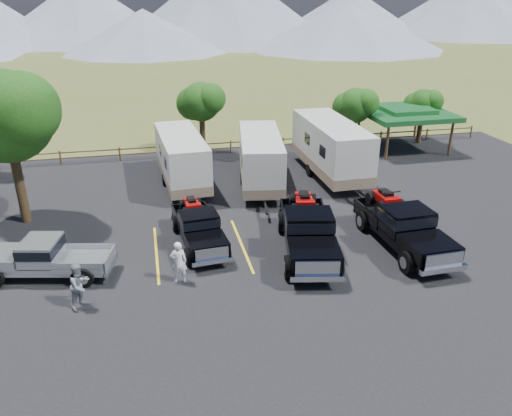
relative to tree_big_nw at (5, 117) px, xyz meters
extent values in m
plane|color=#525D27|center=(12.55, -9.03, -5.60)|extent=(320.00, 320.00, 0.00)
cube|color=black|center=(12.55, -6.03, -5.58)|extent=(44.00, 34.00, 0.04)
cube|color=yellow|center=(6.55, -5.03, -5.55)|extent=(0.12, 5.50, 0.01)
cube|color=yellow|center=(10.55, -5.03, -5.55)|extent=(0.12, 5.50, 0.01)
cube|color=yellow|center=(14.55, -5.03, -5.55)|extent=(0.12, 5.50, 0.01)
cube|color=yellow|center=(18.55, -5.03, -5.55)|extent=(0.12, 5.50, 0.01)
cylinder|color=black|center=(0.05, -0.03, -3.36)|extent=(0.48, 0.48, 4.48)
sphere|color=#1D4912|center=(0.05, -0.03, 0.00)|extent=(4.48, 4.48, 4.48)
sphere|color=#1D4912|center=(1.01, -0.83, 0.48)|extent=(3.52, 3.52, 3.52)
cylinder|color=black|center=(21.55, 7.97, -4.20)|extent=(0.39, 0.39, 2.80)
sphere|color=#1D4912|center=(21.55, 7.97, -2.10)|extent=(2.52, 2.52, 2.52)
sphere|color=#1D4912|center=(22.09, 7.52, -1.83)|extent=(1.98, 1.98, 1.98)
sphere|color=#1D4912|center=(21.04, 8.37, -2.28)|extent=(2.16, 2.16, 2.16)
cylinder|color=black|center=(27.55, 8.97, -4.34)|extent=(0.38, 0.38, 2.52)
sphere|color=#1D4912|center=(27.55, 8.97, -2.45)|extent=(2.24, 2.24, 2.24)
sphere|color=#1D4912|center=(28.03, 8.57, -2.21)|extent=(1.76, 1.76, 1.76)
sphere|color=#1D4912|center=(27.10, 9.33, -2.61)|extent=(1.92, 1.92, 1.92)
cylinder|color=black|center=(10.55, 9.97, -4.06)|extent=(0.41, 0.41, 3.08)
sphere|color=#1D4912|center=(10.55, 9.97, -1.75)|extent=(2.80, 2.80, 2.80)
sphere|color=#1D4912|center=(11.15, 9.47, -1.45)|extent=(2.20, 2.20, 2.20)
sphere|color=#1D4912|center=(9.99, 10.41, -1.95)|extent=(2.40, 2.40, 2.40)
cylinder|color=brown|center=(0.55, 9.47, -5.10)|extent=(0.12, 0.12, 1.00)
cylinder|color=brown|center=(4.55, 9.47, -5.10)|extent=(0.12, 0.12, 1.00)
cylinder|color=brown|center=(8.55, 9.47, -5.10)|extent=(0.12, 0.12, 1.00)
cylinder|color=brown|center=(12.55, 9.47, -5.10)|extent=(0.12, 0.12, 1.00)
cylinder|color=brown|center=(16.55, 9.47, -5.10)|extent=(0.12, 0.12, 1.00)
cylinder|color=brown|center=(20.55, 9.47, -5.10)|extent=(0.12, 0.12, 1.00)
cylinder|color=brown|center=(24.55, 9.47, -5.10)|extent=(0.12, 0.12, 1.00)
cylinder|color=brown|center=(28.55, 9.47, -5.10)|extent=(0.12, 0.12, 1.00)
cylinder|color=brown|center=(32.55, 9.47, -5.10)|extent=(0.12, 0.12, 1.00)
cube|color=brown|center=(14.55, 9.47, -5.15)|extent=(36.00, 0.06, 0.08)
cube|color=brown|center=(14.55, 9.47, -4.75)|extent=(36.00, 0.06, 0.08)
cylinder|color=brown|center=(23.05, 5.47, -4.30)|extent=(0.20, 0.20, 2.60)
cylinder|color=brown|center=(23.05, 10.47, -4.30)|extent=(0.20, 0.20, 2.60)
cylinder|color=brown|center=(28.05, 5.47, -4.30)|extent=(0.20, 0.20, 2.60)
cylinder|color=brown|center=(28.05, 10.47, -4.30)|extent=(0.20, 0.20, 2.60)
cube|color=#1A5D29|center=(25.55, 7.97, -2.85)|extent=(6.20, 6.20, 0.35)
cube|color=#1A5D29|center=(25.55, 7.97, -2.55)|extent=(3.50, 3.50, 0.35)
cone|color=gray|center=(-5.45, 102.97, 1.40)|extent=(44.00, 44.00, 14.00)
cone|color=gray|center=(26.55, 98.97, 3.40)|extent=(52.00, 52.00, 18.00)
cone|color=gray|center=(60.55, 104.97, 0.40)|extent=(40.00, 40.00, 12.00)
cone|color=gray|center=(92.55, 100.97, 1.90)|extent=(50.00, 50.00, 15.00)
cone|color=gray|center=(7.55, 77.97, -1.60)|extent=(32.00, 32.00, 8.00)
cone|color=gray|center=(47.55, 74.97, -1.10)|extent=(40.00, 40.00, 9.00)
cube|color=black|center=(8.61, -4.54, -4.99)|extent=(2.14, 5.27, 0.32)
cube|color=black|center=(8.77, -6.26, -4.66)|extent=(1.88, 1.78, 0.45)
cube|color=black|center=(8.62, -4.64, -4.34)|extent=(1.82, 1.56, 0.90)
cube|color=black|center=(8.62, -4.64, -4.20)|extent=(1.86, 1.62, 0.41)
cube|color=black|center=(8.45, -2.92, -4.74)|extent=(1.93, 2.32, 0.50)
cube|color=silver|center=(8.86, -7.17, -4.70)|extent=(1.44, 0.21, 0.50)
cube|color=silver|center=(8.86, -7.23, -5.04)|extent=(1.77, 0.33, 0.20)
cube|color=silver|center=(8.35, -1.84, -5.04)|extent=(1.77, 0.31, 0.20)
cylinder|color=black|center=(7.93, -6.39, -5.15)|extent=(0.35, 0.83, 0.81)
cylinder|color=black|center=(9.62, -6.23, -5.15)|extent=(0.35, 0.83, 0.81)
cylinder|color=black|center=(7.59, -2.84, -5.15)|extent=(0.35, 0.83, 0.81)
cylinder|color=black|center=(9.28, -2.68, -5.15)|extent=(0.35, 0.83, 0.81)
cube|color=#8D0907|center=(8.45, -2.92, -4.13)|extent=(0.74, 1.23, 0.32)
cube|color=black|center=(8.45, -2.92, -3.91)|extent=(0.42, 0.71, 0.16)
cube|color=#8D0907|center=(8.50, -3.41, -4.04)|extent=(0.75, 0.38, 0.20)
cylinder|color=black|center=(8.49, -3.32, -3.73)|extent=(0.81, 0.13, 0.05)
cylinder|color=black|center=(8.10, -3.45, -4.31)|extent=(0.28, 0.52, 0.50)
cylinder|color=black|center=(8.90, -3.38, -4.31)|extent=(0.28, 0.52, 0.50)
cylinder|color=black|center=(8.00, -2.47, -4.31)|extent=(0.28, 0.52, 0.50)
cylinder|color=black|center=(8.81, -2.39, -4.31)|extent=(0.28, 0.52, 0.50)
cube|color=black|center=(13.37, -6.40, -4.86)|extent=(3.25, 6.60, 0.40)
cube|color=black|center=(12.95, -8.49, -4.45)|extent=(2.48, 2.38, 0.55)
cube|color=black|center=(13.35, -6.53, -4.06)|extent=(2.39, 2.11, 1.11)
cube|color=black|center=(13.35, -6.53, -3.89)|extent=(2.44, 2.18, 0.50)
cube|color=black|center=(13.77, -4.44, -4.55)|extent=(2.61, 3.03, 0.61)
cube|color=silver|center=(12.73, -9.60, -4.50)|extent=(1.76, 0.44, 0.61)
cube|color=silver|center=(12.72, -9.66, -4.92)|extent=(2.17, 0.62, 0.24)
cube|color=silver|center=(14.03, -3.13, -4.92)|extent=(2.17, 0.60, 0.24)
cylinder|color=black|center=(11.92, -8.35, -5.06)|extent=(0.52, 1.04, 1.00)
cylinder|color=black|center=(13.96, -8.76, -5.06)|extent=(0.52, 1.04, 1.00)
cylinder|color=black|center=(12.79, -4.04, -5.06)|extent=(0.52, 1.04, 1.00)
cylinder|color=black|center=(14.83, -4.45, -5.06)|extent=(0.52, 1.04, 1.00)
cube|color=#8D0907|center=(13.77, -4.44, -3.80)|extent=(1.05, 1.57, 0.39)
cube|color=black|center=(13.77, -4.44, -3.53)|extent=(0.60, 0.90, 0.20)
cube|color=#8D0907|center=(13.65, -5.04, -3.69)|extent=(0.95, 0.56, 0.24)
cylinder|color=black|center=(13.67, -4.93, -3.30)|extent=(0.99, 0.26, 0.07)
cylinder|color=black|center=(13.16, -4.94, -4.03)|extent=(0.41, 0.67, 0.62)
cylinder|color=black|center=(14.14, -5.14, -4.03)|extent=(0.41, 0.67, 0.62)
cylinder|color=black|center=(13.40, -3.74, -4.03)|extent=(0.41, 0.67, 0.62)
cylinder|color=black|center=(14.38, -3.94, -4.03)|extent=(0.41, 0.67, 0.62)
cube|color=black|center=(17.90, -6.86, -4.87)|extent=(2.21, 6.26, 0.39)
cube|color=black|center=(17.97, -8.95, -4.47)|extent=(2.15, 2.03, 0.54)
cube|color=black|center=(17.90, -6.99, -4.09)|extent=(2.10, 1.76, 1.09)
cube|color=black|center=(17.90, -6.99, -3.93)|extent=(2.14, 1.83, 0.49)
cube|color=black|center=(17.83, -4.91, -4.57)|extent=(2.17, 2.68, 0.60)
cube|color=silver|center=(18.01, -10.05, -4.52)|extent=(1.74, 0.15, 0.60)
cube|color=silver|center=(18.01, -10.12, -4.94)|extent=(2.13, 0.27, 0.24)
cube|color=silver|center=(17.78, -3.61, -4.94)|extent=(2.13, 0.25, 0.24)
cylinder|color=black|center=(16.95, -9.05, -5.07)|extent=(0.36, 0.99, 0.98)
cylinder|color=black|center=(18.99, -8.98, -5.07)|extent=(0.36, 0.99, 0.98)
cylinder|color=black|center=(16.80, -4.75, -5.07)|extent=(0.36, 0.99, 0.98)
cylinder|color=black|center=(18.84, -4.68, -5.07)|extent=(0.36, 0.99, 0.98)
cube|color=#8D0907|center=(17.83, -4.91, -3.84)|extent=(0.81, 1.44, 0.38)
cube|color=black|center=(17.83, -4.91, -3.57)|extent=(0.46, 0.83, 0.20)
cube|color=#8D0907|center=(17.85, -5.51, -3.73)|extent=(0.88, 0.41, 0.24)
cylinder|color=black|center=(17.85, -5.40, -3.35)|extent=(0.98, 0.10, 0.07)
cylinder|color=black|center=(17.36, -5.52, -4.06)|extent=(0.30, 0.62, 0.61)
cylinder|color=black|center=(18.34, -5.49, -4.06)|extent=(0.30, 0.62, 0.61)
cylinder|color=black|center=(17.32, -4.33, -4.06)|extent=(0.30, 0.62, 0.61)
cylinder|color=black|center=(18.30, -4.30, -4.06)|extent=(0.30, 0.62, 0.61)
cube|color=silver|center=(8.51, 3.60, -3.70)|extent=(2.86, 7.49, 2.64)
cube|color=#7E6A57|center=(8.51, 3.60, -4.72)|extent=(2.88, 7.53, 0.59)
cube|color=black|center=(7.45, 1.69, -3.43)|extent=(0.08, 0.88, 0.59)
cube|color=black|center=(9.82, 1.85, -3.43)|extent=(0.08, 0.88, 0.59)
cylinder|color=black|center=(7.39, 3.81, -5.21)|extent=(0.29, 0.70, 0.69)
cylinder|color=black|center=(9.59, 3.97, -5.21)|extent=(0.29, 0.70, 0.69)
cube|color=black|center=(8.83, -0.94, -5.07)|extent=(0.24, 1.77, 0.10)
cube|color=silver|center=(13.19, 2.46, -3.69)|extent=(3.53, 7.66, 2.66)
cube|color=#7E6A57|center=(13.19, 2.46, -4.72)|extent=(3.56, 7.70, 0.59)
cube|color=black|center=(11.71, 0.84, -3.42)|extent=(0.16, 0.88, 0.59)
cube|color=black|center=(14.07, 0.45, -3.42)|extent=(0.16, 0.88, 0.59)
cylinder|color=black|center=(12.14, 2.93, -5.21)|extent=(0.35, 0.72, 0.69)
cylinder|color=black|center=(14.33, 2.57, -5.21)|extent=(0.35, 0.72, 0.69)
cube|color=black|center=(12.45, -2.05, -5.06)|extent=(0.40, 1.77, 0.10)
cube|color=silver|center=(17.94, 3.17, -3.48)|extent=(2.69, 8.22, 2.95)
cube|color=#7E6A57|center=(17.94, 3.17, -4.63)|extent=(2.71, 8.26, 0.66)
cube|color=black|center=(16.63, 1.11, -3.18)|extent=(0.03, 0.98, 0.66)
cube|color=black|center=(19.28, 1.13, -3.18)|extent=(0.03, 0.98, 0.66)
cylinder|color=black|center=(16.71, 3.49, -5.17)|extent=(0.28, 0.77, 0.77)
cylinder|color=black|center=(19.18, 3.51, -5.17)|extent=(0.28, 0.77, 0.77)
cube|color=black|center=(17.98, -1.91, -5.01)|extent=(0.15, 1.97, 0.11)
cube|color=#A1A4AA|center=(1.99, -6.02, -4.98)|extent=(5.44, 2.74, 0.33)
cube|color=#A1A4AA|center=(0.28, -5.65, -4.64)|extent=(1.98, 2.06, 0.46)
cube|color=#A1A4AA|center=(1.89, -5.99, -4.32)|extent=(1.75, 1.98, 0.91)
cube|color=black|center=(1.89, -5.99, -4.19)|extent=(1.81, 2.02, 0.41)
cube|color=#A1A4AA|center=(3.60, -6.36, -4.73)|extent=(2.51, 2.18, 0.50)
cube|color=silver|center=(4.67, -6.59, -5.04)|extent=(0.52, 1.78, 0.20)
cylinder|color=black|center=(0.41, -4.80, -5.15)|extent=(0.86, 0.44, 0.82)
cylinder|color=black|center=(3.94, -5.56, -5.15)|extent=(0.86, 0.44, 0.82)
cylinder|color=black|center=(3.58, -7.24, -5.15)|extent=(0.86, 0.44, 0.82)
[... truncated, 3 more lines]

